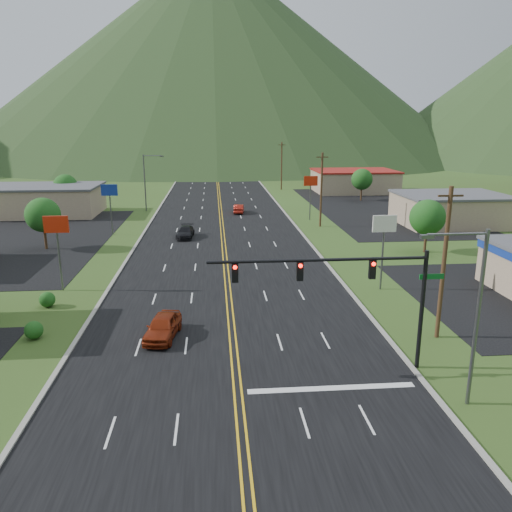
{
  "coord_description": "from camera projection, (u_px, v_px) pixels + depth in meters",
  "views": [
    {
      "loc": [
        -1.05,
        -11.45,
        13.68
      ],
      "look_at": [
        1.89,
        23.0,
        4.5
      ],
      "focal_mm": 35.0,
      "sensor_mm": 36.0,
      "label": 1
    }
  ],
  "objects": [
    {
      "name": "traffic_signal",
      "position": [
        353.0,
        282.0,
        27.27
      ],
      "size": [
        13.1,
        0.43,
        7.0
      ],
      "color": "black",
      "rests_on": "ground"
    },
    {
      "name": "streetlight_east",
      "position": [
        472.0,
        307.0,
        23.84
      ],
      "size": [
        3.28,
        0.25,
        9.0
      ],
      "color": "#59595E",
      "rests_on": "ground"
    },
    {
      "name": "streetlight_west",
      "position": [
        147.0,
        179.0,
        79.74
      ],
      "size": [
        3.28,
        0.25,
        9.0
      ],
      "color": "#59595E",
      "rests_on": "ground"
    },
    {
      "name": "building_west_far",
      "position": [
        39.0,
        200.0,
        77.23
      ],
      "size": [
        18.4,
        11.4,
        4.5
      ],
      "color": "tan",
      "rests_on": "ground"
    },
    {
      "name": "building_east_mid",
      "position": [
        451.0,
        209.0,
        69.67
      ],
      "size": [
        14.4,
        11.4,
        4.3
      ],
      "color": "tan",
      "rests_on": "ground"
    },
    {
      "name": "building_east_far",
      "position": [
        354.0,
        181.0,
        103.02
      ],
      "size": [
        16.4,
        12.4,
        4.5
      ],
      "color": "tan",
      "rests_on": "ground"
    },
    {
      "name": "pole_sign_west_a",
      "position": [
        57.0,
        232.0,
        41.07
      ],
      "size": [
        2.0,
        0.18,
        6.4
      ],
      "color": "#59595E",
      "rests_on": "ground"
    },
    {
      "name": "pole_sign_west_b",
      "position": [
        110.0,
        195.0,
        62.25
      ],
      "size": [
        2.0,
        0.18,
        6.4
      ],
      "color": "#59595E",
      "rests_on": "ground"
    },
    {
      "name": "pole_sign_east_a",
      "position": [
        384.0,
        231.0,
        41.36
      ],
      "size": [
        2.0,
        0.18,
        6.4
      ],
      "color": "#59595E",
      "rests_on": "ground"
    },
    {
      "name": "pole_sign_east_b",
      "position": [
        311.0,
        185.0,
        72.18
      ],
      "size": [
        2.0,
        0.18,
        6.4
      ],
      "color": "#59595E",
      "rests_on": "ground"
    },
    {
      "name": "tree_west_a",
      "position": [
        43.0,
        215.0,
        55.32
      ],
      "size": [
        3.84,
        3.84,
        5.82
      ],
      "color": "#382314",
      "rests_on": "ground"
    },
    {
      "name": "tree_west_b",
      "position": [
        65.0,
        186.0,
        80.91
      ],
      "size": [
        3.84,
        3.84,
        5.82
      ],
      "color": "#382314",
      "rests_on": "ground"
    },
    {
      "name": "tree_east_a",
      "position": [
        427.0,
        217.0,
        53.96
      ],
      "size": [
        3.84,
        3.84,
        5.82
      ],
      "color": "#382314",
      "rests_on": "ground"
    },
    {
      "name": "tree_east_b",
      "position": [
        362.0,
        179.0,
        90.88
      ],
      "size": [
        3.84,
        3.84,
        5.82
      ],
      "color": "#382314",
      "rests_on": "ground"
    },
    {
      "name": "utility_pole_a",
      "position": [
        444.0,
        263.0,
        31.75
      ],
      "size": [
        1.6,
        0.28,
        10.0
      ],
      "color": "#382314",
      "rests_on": "ground"
    },
    {
      "name": "utility_pole_b",
      "position": [
        321.0,
        189.0,
        67.38
      ],
      "size": [
        1.6,
        0.28,
        10.0
      ],
      "color": "#382314",
      "rests_on": "ground"
    },
    {
      "name": "utility_pole_c",
      "position": [
        282.0,
        165.0,
        105.9
      ],
      "size": [
        1.6,
        0.28,
        10.0
      ],
      "color": "#382314",
      "rests_on": "ground"
    },
    {
      "name": "utility_pole_d",
      "position": [
        263.0,
        154.0,
        144.42
      ],
      "size": [
        1.6,
        0.28,
        10.0
      ],
      "color": "#382314",
      "rests_on": "ground"
    },
    {
      "name": "mountain_n",
      "position": [
        213.0,
        55.0,
        215.58
      ],
      "size": [
        220.0,
        220.0,
        85.0
      ],
      "primitive_type": "cone",
      "color": "#223E1C",
      "rests_on": "ground"
    },
    {
      "name": "car_red_near",
      "position": [
        163.0,
        327.0,
        32.72
      ],
      "size": [
        2.54,
        4.77,
        1.54
      ],
      "primitive_type": "imported",
      "rotation": [
        0.0,
        0.0,
        -0.16
      ],
      "color": "maroon",
      "rests_on": "ground"
    },
    {
      "name": "car_dark_mid",
      "position": [
        185.0,
        232.0,
        61.62
      ],
      "size": [
        2.26,
        4.83,
        1.36
      ],
      "primitive_type": "imported",
      "rotation": [
        0.0,
        0.0,
        -0.08
      ],
      "color": "black",
      "rests_on": "ground"
    },
    {
      "name": "car_red_far",
      "position": [
        239.0,
        209.0,
        78.71
      ],
      "size": [
        1.88,
        4.29,
        1.37
      ],
      "primitive_type": "imported",
      "rotation": [
        0.0,
        0.0,
        3.04
      ],
      "color": "maroon",
      "rests_on": "ground"
    }
  ]
}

